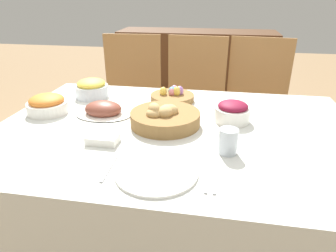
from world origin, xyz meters
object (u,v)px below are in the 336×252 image
object	(u,v)px
chair_far_left	(131,102)
beet_salad_bowl	(232,112)
egg_basket	(173,96)
dinner_plate	(157,172)
bread_basket	(165,117)
pineapple_bowl	(92,88)
carrot_bowl	(47,104)
butter_dish	(103,139)
spoon	(216,178)
chair_far_center	(193,106)
drinking_cup	(228,141)
sideboard	(195,78)
knife	(206,177)
ham_platter	(103,110)
chair_far_right	(255,109)
fork	(109,168)

from	to	relation	value
chair_far_left	beet_salad_bowl	size ratio (longest dim) A/B	6.44
egg_basket	dinner_plate	xyz separation A→B (m)	(0.06, -0.69, -0.02)
bread_basket	beet_salad_bowl	distance (m)	0.30
pineapple_bowl	carrot_bowl	xyz separation A→B (m)	(-0.12, -0.26, -0.01)
bread_basket	butter_dish	bearing A→B (deg)	-134.57
spoon	chair_far_center	bearing A→B (deg)	100.03
chair_far_center	chair_far_left	bearing A→B (deg)	-175.96
egg_basket	pineapple_bowl	xyz separation A→B (m)	(-0.45, -0.01, 0.02)
spoon	drinking_cup	xyz separation A→B (m)	(0.04, 0.17, 0.04)
sideboard	knife	distance (m)	2.21
egg_basket	chair_far_center	bearing A→B (deg)	82.73
pineapple_bowl	butter_dish	xyz separation A→B (m)	(0.26, -0.51, -0.03)
drinking_cup	sideboard	bearing A→B (deg)	98.05
sideboard	dinner_plate	xyz separation A→B (m)	(0.06, -2.18, 0.29)
knife	drinking_cup	bearing A→B (deg)	67.75
bread_basket	ham_platter	world-z (taller)	bread_basket
chair_far_right	egg_basket	world-z (taller)	chair_far_right
fork	beet_salad_bowl	bearing A→B (deg)	47.40
beet_salad_bowl	butter_dish	bearing A→B (deg)	-148.88
chair_far_left	ham_platter	distance (m)	0.82
ham_platter	chair_far_center	bearing A→B (deg)	65.44
ham_platter	chair_far_right	bearing A→B (deg)	44.78
dinner_plate	butter_dish	size ratio (longest dim) A/B	2.25
carrot_bowl	drinking_cup	xyz separation A→B (m)	(0.85, -0.25, 0.00)
pineapple_bowl	chair_far_right	bearing A→B (deg)	29.80
chair_far_left	bread_basket	xyz separation A→B (m)	(0.41, -0.85, 0.26)
ham_platter	carrot_bowl	distance (m)	0.27
spoon	chair_far_right	bearing A→B (deg)	80.12
dinner_plate	butter_dish	world-z (taller)	butter_dish
sideboard	egg_basket	world-z (taller)	sideboard
chair_far_left	dinner_plate	world-z (taller)	chair_far_left
butter_dish	bread_basket	bearing A→B (deg)	45.43
dinner_plate	spoon	xyz separation A→B (m)	(0.19, 0.00, -0.00)
chair_far_right	pineapple_bowl	xyz separation A→B (m)	(-0.94, -0.54, 0.27)
chair_far_center	butter_dish	world-z (taller)	chair_far_center
fork	butter_dish	distance (m)	0.19
chair_far_right	spoon	bearing A→B (deg)	-94.74
bread_basket	beet_salad_bowl	bearing A→B (deg)	17.41
pineapple_bowl	drinking_cup	size ratio (longest dim) A/B	1.90
egg_basket	knife	world-z (taller)	egg_basket
ham_platter	butter_dish	distance (m)	0.29
spoon	pineapple_bowl	bearing A→B (deg)	137.13
chair_far_right	chair_far_left	distance (m)	0.89
chair_far_right	fork	bearing A→B (deg)	-109.32
butter_dish	sideboard	bearing A→B (deg)	84.61
chair_far_right	sideboard	bearing A→B (deg)	124.19
fork	butter_dish	xyz separation A→B (m)	(-0.09, 0.17, 0.01)
drinking_cup	fork	bearing A→B (deg)	-155.62
chair_far_left	bread_basket	world-z (taller)	chair_far_left
knife	spoon	xyz separation A→B (m)	(0.03, 0.00, 0.00)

